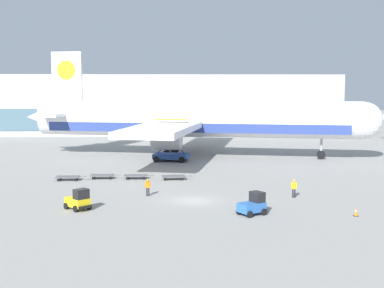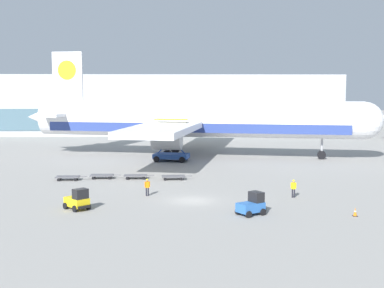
% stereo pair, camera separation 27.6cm
% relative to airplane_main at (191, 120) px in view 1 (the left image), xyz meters
% --- Properties ---
extents(ground_plane, '(400.00, 400.00, 0.00)m').
position_rel_airplane_main_xyz_m(ground_plane, '(-1.41, -34.11, -5.84)').
color(ground_plane, gray).
extents(terminal_building, '(90.00, 18.20, 14.00)m').
position_rel_airplane_main_xyz_m(terminal_building, '(-8.18, 44.15, 1.15)').
color(terminal_building, '#B2B7BC').
rests_on(terminal_building, ground_plane).
extents(airplane_main, '(57.30, 48.59, 17.00)m').
position_rel_airplane_main_xyz_m(airplane_main, '(0.00, 0.00, 0.00)').
color(airplane_main, white).
rests_on(airplane_main, ground_plane).
extents(scissor_lift_loader, '(5.73, 4.33, 6.37)m').
position_rel_airplane_main_xyz_m(scissor_lift_loader, '(-3.32, -5.79, -3.48)').
color(scissor_lift_loader, '#284C99').
rests_on(scissor_lift_loader, ground_plane).
extents(baggage_tug_foreground, '(2.69, 2.77, 2.00)m').
position_rel_airplane_main_xyz_m(baggage_tug_foreground, '(-12.02, -37.53, -4.96)').
color(baggage_tug_foreground, yellow).
rests_on(baggage_tug_foreground, ground_plane).
extents(baggage_tug_mid, '(2.82, 2.56, 2.00)m').
position_rel_airplane_main_xyz_m(baggage_tug_mid, '(3.62, -40.15, -4.96)').
color(baggage_tug_mid, '#2D66B7').
rests_on(baggage_tug_mid, ground_plane).
extents(baggage_dolly_lead, '(3.71, 1.54, 0.48)m').
position_rel_airplane_main_xyz_m(baggage_dolly_lead, '(-15.86, -21.87, -5.45)').
color(baggage_dolly_lead, '#56565B').
rests_on(baggage_dolly_lead, ground_plane).
extents(baggage_dolly_second, '(3.71, 1.54, 0.48)m').
position_rel_airplane_main_xyz_m(baggage_dolly_second, '(-11.90, -20.89, -5.45)').
color(baggage_dolly_second, '#56565B').
rests_on(baggage_dolly_second, ground_plane).
extents(baggage_dolly_third, '(3.71, 1.54, 0.48)m').
position_rel_airplane_main_xyz_m(baggage_dolly_third, '(-7.76, -21.22, -5.45)').
color(baggage_dolly_third, '#56565B').
rests_on(baggage_dolly_third, ground_plane).
extents(baggage_dolly_trail, '(3.71, 1.54, 0.48)m').
position_rel_airplane_main_xyz_m(baggage_dolly_trail, '(-3.15, -21.97, -5.45)').
color(baggage_dolly_trail, '#56565B').
rests_on(baggage_dolly_trail, ground_plane).
extents(ground_crew_near, '(0.55, 0.31, 1.78)m').
position_rel_airplane_main_xyz_m(ground_crew_near, '(-5.91, -31.55, -4.79)').
color(ground_crew_near, black).
rests_on(ground_crew_near, ground_plane).
extents(ground_crew_far, '(0.57, 0.24, 1.85)m').
position_rel_airplane_main_xyz_m(ground_crew_far, '(8.94, -33.08, -4.74)').
color(ground_crew_far, black).
rests_on(ground_crew_far, ground_plane).
extents(traffic_cone_near, '(0.40, 0.40, 0.77)m').
position_rel_airplane_main_xyz_m(traffic_cone_near, '(12.50, -41.08, -5.46)').
color(traffic_cone_near, black).
rests_on(traffic_cone_near, ground_plane).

